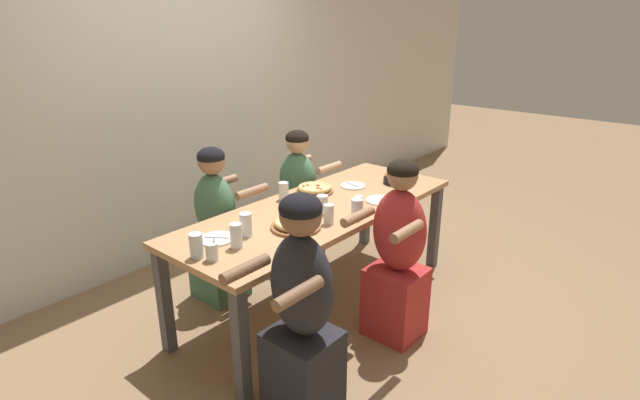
% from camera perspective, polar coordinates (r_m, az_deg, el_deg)
% --- Properties ---
extents(ground_plane, '(18.00, 18.00, 0.00)m').
position_cam_1_polar(ground_plane, '(3.80, 0.00, -11.44)').
color(ground_plane, '#896B4C').
rests_on(ground_plane, ground).
extents(restaurant_back_panel, '(10.00, 0.06, 3.20)m').
position_cam_1_polar(restaurant_back_panel, '(4.39, -15.72, 14.30)').
color(restaurant_back_panel, silver).
rests_on(restaurant_back_panel, ground).
extents(dining_table, '(2.24, 0.83, 0.75)m').
position_cam_1_polar(dining_table, '(3.50, 0.00, -2.00)').
color(dining_table, tan).
rests_on(dining_table, ground).
extents(pizza_board_main, '(0.28, 0.28, 0.05)m').
position_cam_1_polar(pizza_board_main, '(3.75, -0.63, 1.28)').
color(pizza_board_main, brown).
rests_on(pizza_board_main, dining_table).
extents(pizza_board_second, '(0.32, 0.32, 0.05)m').
position_cam_1_polar(pizza_board_second, '(3.11, -2.79, -2.77)').
color(pizza_board_second, brown).
rests_on(pizza_board_second, dining_table).
extents(skillet_bowl, '(0.32, 0.22, 0.12)m').
position_cam_1_polar(skillet_bowl, '(4.00, 8.86, 2.64)').
color(skillet_bowl, black).
rests_on(skillet_bowl, dining_table).
extents(empty_plate_a, '(0.21, 0.21, 0.02)m').
position_cam_1_polar(empty_plate_a, '(3.60, 6.92, -0.04)').
color(empty_plate_a, white).
rests_on(empty_plate_a, dining_table).
extents(empty_plate_b, '(0.20, 0.20, 0.02)m').
position_cam_1_polar(empty_plate_b, '(3.89, 3.79, 1.64)').
color(empty_plate_b, white).
rests_on(empty_plate_b, dining_table).
extents(empty_plate_c, '(0.21, 0.21, 0.02)m').
position_cam_1_polar(empty_plate_c, '(3.02, -11.70, -4.35)').
color(empty_plate_c, white).
rests_on(empty_plate_c, dining_table).
extents(cocktail_glass_blue, '(0.07, 0.07, 0.12)m').
position_cam_1_polar(cocktail_glass_blue, '(2.77, -12.24, -5.90)').
color(cocktail_glass_blue, silver).
rests_on(cocktail_glass_blue, dining_table).
extents(drinking_glass_a, '(0.07, 0.07, 0.14)m').
position_cam_1_polar(drinking_glass_a, '(3.02, -8.47, -2.80)').
color(drinking_glass_a, silver).
rests_on(drinking_glass_a, dining_table).
extents(drinking_glass_b, '(0.08, 0.08, 0.14)m').
position_cam_1_polar(drinking_glass_b, '(2.81, -13.95, -5.08)').
color(drinking_glass_b, silver).
rests_on(drinking_glass_b, dining_table).
extents(drinking_glass_c, '(0.08, 0.08, 0.13)m').
position_cam_1_polar(drinking_glass_c, '(3.33, 0.26, -0.64)').
color(drinking_glass_c, silver).
rests_on(drinking_glass_c, dining_table).
extents(drinking_glass_d, '(0.07, 0.07, 0.15)m').
position_cam_1_polar(drinking_glass_d, '(2.88, -9.56, -4.23)').
color(drinking_glass_d, silver).
rests_on(drinking_glass_d, dining_table).
extents(drinking_glass_e, '(0.06, 0.06, 0.12)m').
position_cam_1_polar(drinking_glass_e, '(3.36, 4.47, -0.49)').
color(drinking_glass_e, silver).
rests_on(drinking_glass_e, dining_table).
extents(drinking_glass_f, '(0.08, 0.08, 0.13)m').
position_cam_1_polar(drinking_glass_f, '(3.26, 4.24, -1.16)').
color(drinking_glass_f, silver).
rests_on(drinking_glass_f, dining_table).
extents(drinking_glass_g, '(0.07, 0.07, 0.13)m').
position_cam_1_polar(drinking_glass_g, '(3.60, -4.18, 0.95)').
color(drinking_glass_g, silver).
rests_on(drinking_glass_g, dining_table).
extents(drinking_glass_h, '(0.08, 0.08, 0.10)m').
position_cam_1_polar(drinking_glass_h, '(3.74, 8.87, 1.40)').
color(drinking_glass_h, silver).
rests_on(drinking_glass_h, dining_table).
extents(drinking_glass_i, '(0.07, 0.07, 0.13)m').
position_cam_1_polar(drinking_glass_i, '(3.17, 1.00, -1.74)').
color(drinking_glass_i, silver).
rests_on(drinking_glass_i, dining_table).
extents(diner_far_midright, '(0.51, 0.40, 1.13)m').
position_cam_1_polar(diner_far_midright, '(4.27, -2.48, -0.09)').
color(diner_far_midright, '#477556').
rests_on(diner_far_midright, ground).
extents(diner_near_center, '(0.51, 0.40, 1.20)m').
position_cam_1_polar(diner_near_center, '(3.22, 8.83, -6.67)').
color(diner_near_center, '#B22D2D').
rests_on(diner_near_center, ground).
extents(diner_near_left, '(0.51, 0.40, 1.23)m').
position_cam_1_polar(diner_near_left, '(2.58, -2.12, -13.24)').
color(diner_near_left, '#232328').
rests_on(diner_near_left, ground).
extents(diner_far_midleft, '(0.51, 0.40, 1.16)m').
position_cam_1_polar(diner_far_midleft, '(3.72, -11.69, -3.48)').
color(diner_far_midleft, '#477556').
rests_on(diner_far_midleft, ground).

